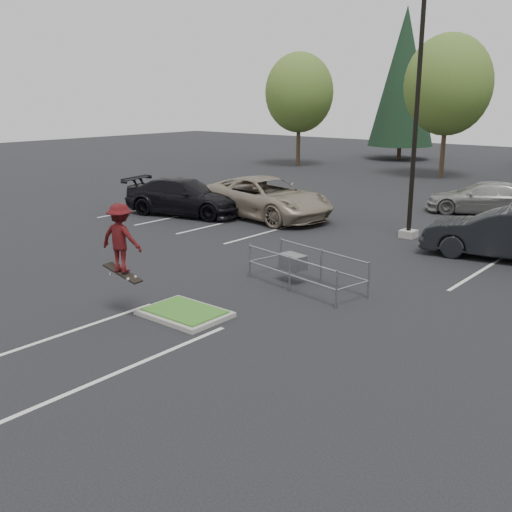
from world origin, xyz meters
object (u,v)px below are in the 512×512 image
Objects in this scene: light_pole at (416,123)px; decid_a at (299,95)px; conif_a at (404,77)px; skateboarder at (121,238)px; car_l_tan at (266,198)px; car_l_black at (184,197)px; decid_b at (448,88)px; car_far_silver at (486,198)px; car_r_charc at (504,234)px; cart_corral at (296,262)px.

decid_a is at bearing 135.75° from light_pole.
decid_a is 10.85m from conif_a.
light_pole is at bearing -112.70° from skateboarder.
car_l_tan is (11.51, -18.53, -4.64)m from decid_a.
skateboarder is at bearing -154.75° from car_l_black.
light_pole is 0.78× the size of conif_a.
car_far_silver is (7.11, -11.51, -5.27)m from decid_b.
skateboarder is at bearing -61.56° from decid_a.
conif_a is 6.53× the size of skateboarder.
decid_b is at bearing -169.19° from car_far_silver.
light_pole is 5.09× the size of skateboarder.
conif_a is 2.39× the size of car_r_charc.
light_pole is at bearing -44.25° from decid_a.
conif_a is at bearing 21.71° from car_l_tan.
decid_b is 12.43m from conif_a.
car_l_black is (-8.80, 10.56, -1.21)m from skateboarder.
decid_a is 32.32m from cart_corral.
decid_b is at bearing -25.33° from car_l_black.
decid_a is at bearing -140.85° from car_far_silver.
car_far_silver is at bearing -54.24° from conif_a.
car_r_charc is (14.50, 1.53, 0.02)m from car_l_black.
car_l_tan is at bearing -58.16° from decid_a.
car_far_silver is at bearing -29.93° from decid_a.
decid_b is 19.71m from car_l_tan.
cart_corral is (6.63, -26.45, -5.37)m from decid_b.
skateboarder reaches higher than car_l_black.
car_l_tan is at bearing -175.91° from light_pole.
decid_a is 29.79m from car_r_charc.
car_l_tan is 10.70m from car_far_silver.
car_far_silver is at bearing 99.22° from cart_corral.
decid_b reaches higher than cart_corral.
decid_b is 14.52m from car_far_silver.
decid_b is at bearing 5.49° from car_l_tan.
car_l_tan is at bearing -75.56° from car_l_black.
light_pole reaches higher than car_l_tan.
light_pole reaches higher than car_l_black.
cart_corral is at bearing -39.45° from car_r_charc.
skateboarder is at bearing -72.66° from conif_a.
light_pole is 1.69× the size of car_l_black.
car_l_black is at bearing -70.46° from car_far_silver.
car_l_tan is (-7.00, -0.50, -3.62)m from light_pole.
car_far_silver is (7.60, 7.53, -0.17)m from car_l_tan.
conif_a is 1.91× the size of car_l_tan.
decid_b is 1.61× the size of car_l_black.
car_l_tan is at bearing -102.61° from car_r_charc.
decid_a is at bearing -111.91° from conif_a.
decid_a is at bearing -177.61° from decid_b.
car_r_charc is at bearing -98.54° from car_l_black.
car_r_charc reaches higher than cart_corral.
cart_corral is (18.63, -25.95, -4.91)m from decid_a.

